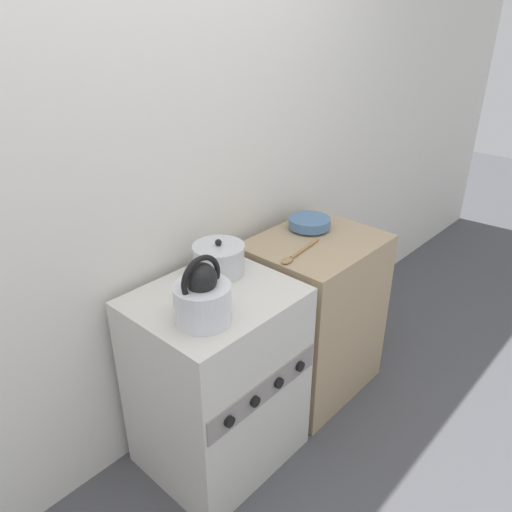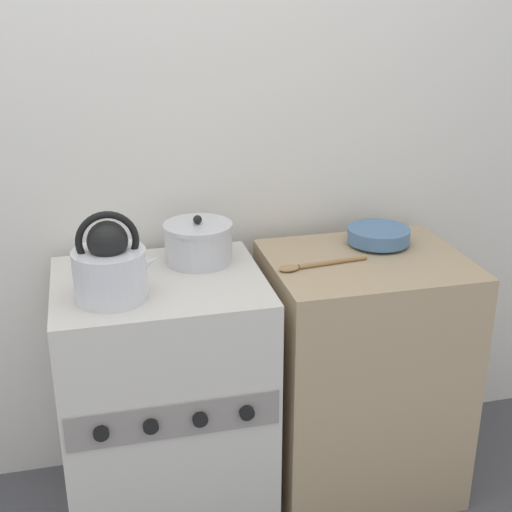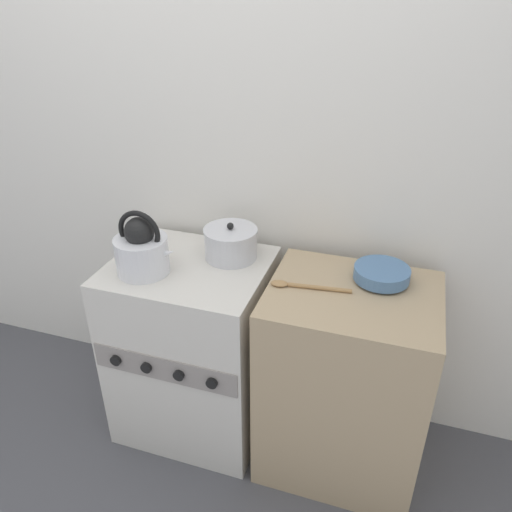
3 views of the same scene
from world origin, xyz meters
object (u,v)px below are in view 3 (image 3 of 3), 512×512
stove (194,347)px  cooking_pot (231,243)px  kettle (142,249)px  enamel_bowl (382,274)px

stove → cooking_pot: 0.52m
kettle → cooking_pot: size_ratio=1.18×
stove → kettle: kettle is taller
kettle → enamel_bowl: bearing=12.6°
cooking_pot → kettle: bearing=-142.9°
cooking_pot → enamel_bowl: cooking_pot is taller
stove → enamel_bowl: (0.75, 0.10, 0.46)m
kettle → enamel_bowl: size_ratio=1.24×
stove → kettle: size_ratio=3.26×
stove → enamel_bowl: bearing=7.8°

